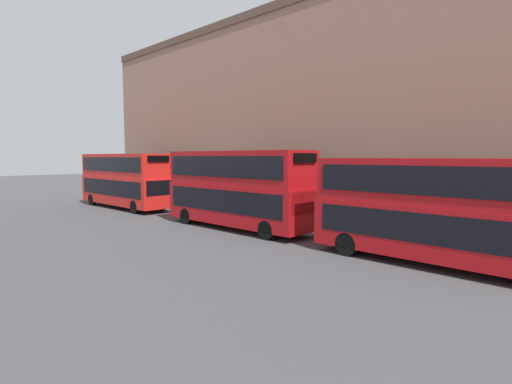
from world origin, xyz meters
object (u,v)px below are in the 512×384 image
Objects in this scene: bus_leading at (457,208)px; pedestrian at (426,231)px; bus_third_in_queue at (124,178)px; bus_second_in_queue at (237,186)px.

bus_leading is 6.61× the size of pedestrian.
bus_third_in_queue is 23.76m from pedestrian.
bus_leading reaches higher than pedestrian.
pedestrian is (2.76, 2.19, -1.52)m from bus_leading.
bus_second_in_queue is (0.00, 12.11, 0.20)m from bus_leading.
bus_second_in_queue is 5.95× the size of pedestrian.
bus_second_in_queue is 13.62m from bus_third_in_queue.
bus_third_in_queue reaches higher than bus_leading.
bus_second_in_queue reaches higher than bus_leading.
pedestrian is (2.76, -9.92, -1.72)m from bus_second_in_queue.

